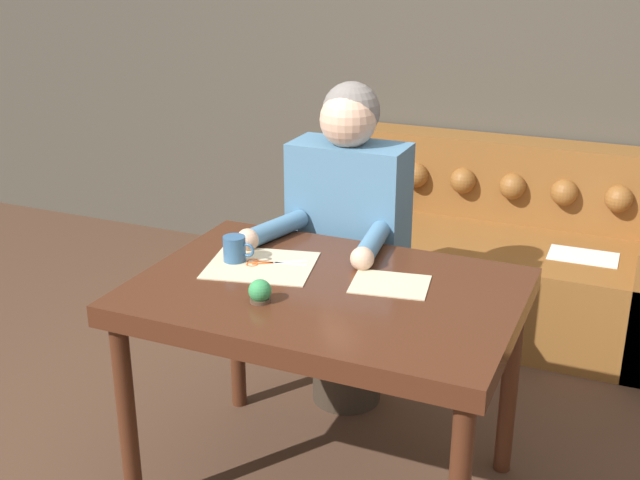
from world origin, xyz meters
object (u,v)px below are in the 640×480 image
object	(u,v)px
dining_table	(326,310)
person	(347,247)
couch	(501,259)
scissors	(265,263)
mug	(235,249)
pin_cushion	(260,292)

from	to	relation	value
dining_table	person	world-z (taller)	person
couch	scissors	size ratio (longest dim) A/B	8.03
mug	pin_cushion	size ratio (longest dim) A/B	1.58
scissors	mug	size ratio (longest dim) A/B	1.82
dining_table	scissors	size ratio (longest dim) A/B	5.85
person	mug	world-z (taller)	person
mug	pin_cushion	bearing A→B (deg)	-48.01
scissors	pin_cushion	distance (m)	0.30
dining_table	mug	xyz separation A→B (m)	(-0.36, 0.06, 0.13)
couch	mug	size ratio (longest dim) A/B	14.58
dining_table	mug	distance (m)	0.39
dining_table	scissors	distance (m)	0.29
dining_table	pin_cushion	xyz separation A→B (m)	(-0.14, -0.18, 0.12)
person	pin_cushion	xyz separation A→B (m)	(0.01, -0.75, 0.13)
person	mug	distance (m)	0.56
dining_table	person	bearing A→B (deg)	105.08
person	pin_cushion	distance (m)	0.76
scissors	dining_table	bearing A→B (deg)	-18.34
couch	mug	bearing A→B (deg)	-111.95
dining_table	pin_cushion	size ratio (longest dim) A/B	16.78
pin_cushion	scissors	bearing A→B (deg)	114.21
dining_table	person	xyz separation A→B (m)	(-0.15, 0.57, -0.01)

